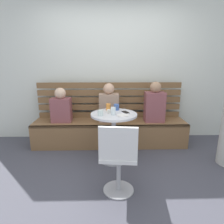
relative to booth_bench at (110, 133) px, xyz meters
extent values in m
plane|color=#42424C|center=(0.00, -1.20, -0.22)|extent=(8.00, 8.00, 0.00)
cube|color=silver|center=(0.00, 0.44, 1.23)|extent=(5.20, 0.10, 2.90)
cube|color=brown|center=(0.00, 0.00, 0.00)|extent=(2.70, 0.52, 0.44)
cube|color=brown|center=(0.00, -0.24, 0.20)|extent=(2.70, 0.04, 0.04)
cube|color=brown|center=(0.00, 0.24, 0.27)|extent=(2.65, 0.04, 0.10)
cube|color=brown|center=(0.00, 0.24, 0.42)|extent=(2.65, 0.04, 0.10)
cube|color=brown|center=(0.00, 0.24, 0.56)|extent=(2.65, 0.04, 0.10)
cube|color=brown|center=(0.00, 0.24, 0.69)|extent=(2.65, 0.04, 0.10)
cube|color=brown|center=(0.00, 0.24, 0.83)|extent=(2.65, 0.04, 0.10)
cylinder|color=#ADADB2|center=(0.05, -0.59, -0.21)|extent=(0.44, 0.44, 0.02)
cylinder|color=#ADADB2|center=(0.05, -0.59, 0.15)|extent=(0.07, 0.07, 0.69)
cylinder|color=silver|center=(0.05, -0.59, 0.50)|extent=(0.68, 0.68, 0.03)
cylinder|color=#ADADB2|center=(0.08, -1.34, -0.21)|extent=(0.36, 0.36, 0.02)
cylinder|color=#ADADB2|center=(0.08, -1.34, 0.00)|extent=(0.05, 0.05, 0.45)
cube|color=silver|center=(0.08, -1.34, 0.25)|extent=(0.44, 0.44, 0.04)
cube|color=silver|center=(0.06, -1.51, 0.45)|extent=(0.40, 0.08, 0.36)
cube|color=brown|center=(0.78, -0.03, 0.48)|extent=(0.34, 0.22, 0.52)
sphere|color=#A37A5B|center=(0.78, -0.03, 0.83)|extent=(0.19, 0.19, 0.19)
cube|color=#9E7F6B|center=(-0.02, -0.01, 0.47)|extent=(0.34, 0.22, 0.50)
sphere|color=tan|center=(-0.02, -0.01, 0.80)|extent=(0.19, 0.19, 0.19)
cube|color=brown|center=(-0.85, 0.00, 0.43)|extent=(0.34, 0.22, 0.42)
sphere|color=#DBB293|center=(-0.85, 0.00, 0.73)|extent=(0.19, 0.19, 0.19)
cylinder|color=silver|center=(-0.14, -0.69, 0.56)|extent=(0.08, 0.08, 0.08)
cylinder|color=silver|center=(-0.02, -0.57, 0.55)|extent=(0.06, 0.06, 0.05)
cylinder|color=orange|center=(-0.03, -0.37, 0.57)|extent=(0.07, 0.07, 0.10)
cylinder|color=white|center=(0.04, -0.65, 0.57)|extent=(0.07, 0.07, 0.11)
cylinder|color=#3D5B9E|center=(0.10, -0.38, 0.57)|extent=(0.08, 0.08, 0.09)
cylinder|color=white|center=(0.17, -0.71, 0.52)|extent=(0.17, 0.17, 0.01)
cube|color=black|center=(0.23, -0.53, 0.52)|extent=(0.12, 0.16, 0.01)
camera|label=1|loc=(-0.04, -3.34, 1.26)|focal=31.32mm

